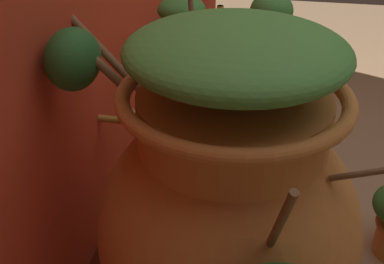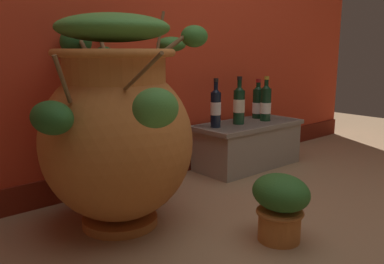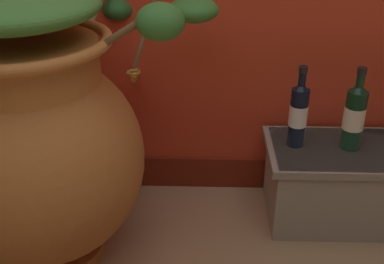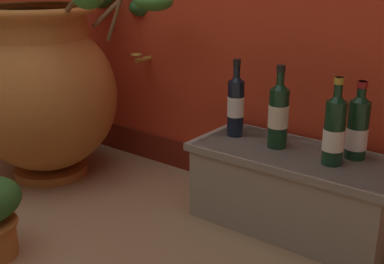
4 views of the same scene
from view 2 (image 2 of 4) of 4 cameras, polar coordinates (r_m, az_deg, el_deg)
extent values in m
plane|color=#9E7A56|center=(1.94, 14.53, -14.06)|extent=(7.00, 7.00, 0.00)
cube|color=maroon|center=(2.64, -5.29, -5.07)|extent=(4.40, 0.02, 0.15)
cylinder|color=#B28433|center=(2.37, -10.06, 4.76)|extent=(0.02, 0.10, 0.02)
torus|color=#B28433|center=(2.32, -9.45, 5.39)|extent=(0.06, 0.06, 0.01)
cylinder|color=#C17033|center=(2.02, -10.12, -12.16)|extent=(0.36, 0.36, 0.04)
ellipsoid|color=#C17033|center=(1.90, -10.53, -1.45)|extent=(0.70, 0.70, 0.73)
cylinder|color=#C17033|center=(1.86, -10.91, 8.59)|extent=(0.46, 0.46, 0.15)
torus|color=#C17033|center=(1.86, -11.00, 10.95)|extent=(0.55, 0.55, 0.04)
cylinder|color=brown|center=(2.01, -1.78, 12.88)|extent=(0.21, 0.05, 0.14)
ellipsoid|color=#387A33|center=(2.06, 0.33, 13.39)|extent=(0.14, 0.13, 0.11)
cylinder|color=brown|center=(2.21, -4.79, 12.28)|extent=(0.13, 0.07, 0.35)
ellipsoid|color=#387A33|center=(2.34, -2.93, 12.30)|extent=(0.17, 0.16, 0.08)
cylinder|color=brown|center=(1.47, -7.14, 8.30)|extent=(0.07, 0.32, 0.16)
ellipsoid|color=#428438|center=(1.35, -5.18, 3.41)|extent=(0.16, 0.15, 0.14)
cylinder|color=brown|center=(1.61, -17.85, 7.09)|extent=(0.08, 0.05, 0.19)
ellipsoid|color=#235623|center=(1.58, -19.23, 1.92)|extent=(0.14, 0.22, 0.13)
cylinder|color=brown|center=(2.15, -15.34, 12.06)|extent=(0.02, 0.16, 0.15)
ellipsoid|color=#235623|center=(2.21, -16.09, 12.17)|extent=(0.17, 0.13, 0.15)
cylinder|color=brown|center=(2.25, -12.37, 11.33)|extent=(0.11, 0.28, 0.24)
ellipsoid|color=#235623|center=(2.40, -12.72, 10.69)|extent=(0.13, 0.18, 0.10)
ellipsoid|color=#428438|center=(1.86, -11.13, 14.26)|extent=(0.50, 0.50, 0.13)
cube|color=#9E9384|center=(2.92, 7.89, -1.77)|extent=(0.77, 0.35, 0.32)
cube|color=gray|center=(2.89, 7.97, 1.04)|extent=(0.82, 0.37, 0.03)
cylinder|color=black|center=(2.67, 3.37, 3.14)|extent=(0.07, 0.07, 0.23)
cone|color=black|center=(2.65, 3.40, 5.90)|extent=(0.07, 0.07, 0.04)
cylinder|color=black|center=(2.65, 3.41, 6.63)|extent=(0.03, 0.03, 0.09)
cylinder|color=black|center=(2.65, 3.42, 7.36)|extent=(0.03, 0.03, 0.02)
cylinder|color=silver|center=(2.67, 3.37, 3.36)|extent=(0.07, 0.07, 0.08)
cylinder|color=black|center=(3.07, 9.29, 3.97)|extent=(0.08, 0.08, 0.22)
cone|color=black|center=(3.06, 9.37, 6.26)|extent=(0.08, 0.08, 0.04)
cylinder|color=black|center=(3.06, 9.38, 6.70)|extent=(0.03, 0.03, 0.08)
cylinder|color=maroon|center=(3.05, 9.40, 7.18)|extent=(0.04, 0.04, 0.02)
cylinder|color=silver|center=(3.08, 9.27, 3.39)|extent=(0.08, 0.08, 0.08)
cylinder|color=black|center=(2.81, 6.66, 3.51)|extent=(0.08, 0.08, 0.23)
cone|color=black|center=(2.79, 6.72, 6.17)|extent=(0.08, 0.08, 0.04)
cylinder|color=black|center=(2.79, 6.74, 6.85)|extent=(0.03, 0.03, 0.09)
cylinder|color=black|center=(2.79, 6.75, 7.57)|extent=(0.03, 0.03, 0.02)
cylinder|color=beige|center=(2.81, 6.66, 3.72)|extent=(0.08, 0.08, 0.09)
cylinder|color=black|center=(2.97, 10.38, 3.83)|extent=(0.08, 0.08, 0.23)
cone|color=black|center=(2.95, 10.48, 6.34)|extent=(0.08, 0.08, 0.04)
cylinder|color=black|center=(2.95, 10.50, 6.93)|extent=(0.03, 0.03, 0.09)
cylinder|color=#B7932D|center=(2.95, 10.52, 7.53)|extent=(0.03, 0.03, 0.02)
cylinder|color=white|center=(2.97, 10.37, 3.38)|extent=(0.08, 0.08, 0.08)
cylinder|color=#C17033|center=(1.86, 12.25, -12.70)|extent=(0.19, 0.19, 0.14)
torus|color=#B2672E|center=(1.84, 12.33, -11.01)|extent=(0.21, 0.21, 0.02)
ellipsoid|color=#2D6628|center=(1.81, 12.45, -8.36)|extent=(0.22, 0.26, 0.16)
camera|label=1|loc=(1.58, -44.97, 25.17)|focal=43.19mm
camera|label=3|loc=(1.56, 43.25, 23.87)|focal=44.65mm
camera|label=4|loc=(2.92, 46.33, 11.68)|focal=46.40mm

